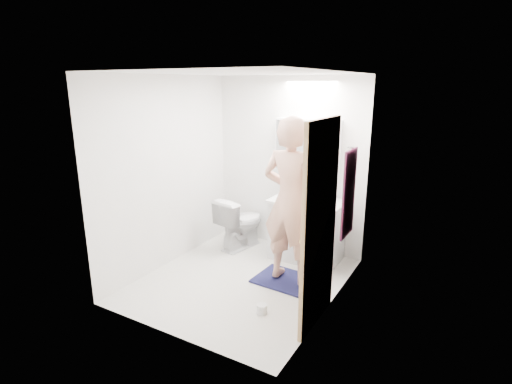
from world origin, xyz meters
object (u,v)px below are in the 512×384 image
Objects in this scene: person at (291,201)px; soap_bottle_b at (299,188)px; vanity_cabinet at (307,231)px; medicine_cabinet at (307,146)px; toothbrush_cup at (330,196)px; soap_bottle_a at (292,187)px; toilet_paper_roll at (262,309)px; toilet at (241,222)px.

person is 0.96m from soap_bottle_b.
vanity_cabinet is 1.02× the size of medicine_cabinet.
soap_bottle_b is 0.45m from toothbrush_cup.
soap_bottle_b is at bearing 20.05° from soap_bottle_a.
toilet_paper_roll is (0.42, -1.62, -0.87)m from soap_bottle_a.
toothbrush_cup is (0.15, 0.89, -0.14)m from person.
soap_bottle_a is at bearing 104.66° from toilet_paper_roll.
soap_bottle_a is at bearing -160.65° from medicine_cabinet.
toilet_paper_roll is at bearing 140.98° from toilet.
soap_bottle_b is at bearing 139.33° from vanity_cabinet.
toothbrush_cup reaches higher than toilet.
medicine_cabinet is (-0.12, 0.21, 1.11)m from vanity_cabinet.
medicine_cabinet is at bearing 172.16° from toothbrush_cup.
toothbrush_cup is (0.45, -0.02, -0.05)m from soap_bottle_b.
medicine_cabinet reaches higher than soap_bottle_b.
toilet is at bearing 129.09° from toilet_paper_roll.
soap_bottle_a reaches higher than toilet.
vanity_cabinet is 1.52m from toilet_paper_roll.
toothbrush_cup is (0.53, 0.01, -0.05)m from soap_bottle_a.
soap_bottle_b is 1.90m from toilet_paper_roll.
soap_bottle_b reaches higher than toilet.
medicine_cabinet is 1.18× the size of toilet.
toilet_paper_roll is (0.13, -1.47, -0.34)m from vanity_cabinet.
soap_bottle_a reaches higher than soap_bottle_b.
toilet reaches higher than toilet_paper_roll.
medicine_cabinet is at bearing -74.00° from person.
toothbrush_cup is (0.36, -0.05, -0.63)m from medicine_cabinet.
toilet_paper_roll is (-0.11, -1.63, -0.82)m from toothbrush_cup.
person is at bearing -71.68° from soap_bottle_b.
vanity_cabinet reaches higher than toilet.
person reaches higher than medicine_cabinet.
soap_bottle_b is 1.86× the size of toothbrush_cup.
soap_bottle_b is (0.76, 0.30, 0.54)m from toilet.
soap_bottle_a is 1.05× the size of soap_bottle_b.
toothbrush_cup reaches higher than toilet_paper_roll.
person is 18.67× the size of toothbrush_cup.
medicine_cabinet is 0.46× the size of person.
soap_bottle_a reaches higher than toothbrush_cup.
medicine_cabinet is at bearing 98.57° from toilet_paper_roll.
medicine_cabinet reaches higher than toilet.
toilet_paper_roll is at bearing 96.46° from person.
vanity_cabinet is at bearing -40.67° from soap_bottle_b.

